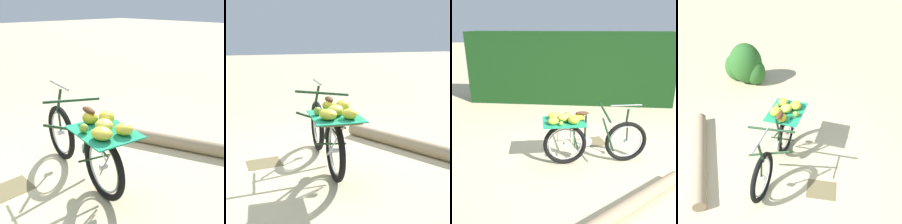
# 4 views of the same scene
# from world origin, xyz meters

# --- Properties ---
(ground_plane) EXTENTS (60.00, 60.00, 0.00)m
(ground_plane) POSITION_xyz_m (0.00, 0.00, 0.00)
(ground_plane) COLOR beige
(bicycle) EXTENTS (0.77, 1.80, 1.03)m
(bicycle) POSITION_xyz_m (-0.23, 0.24, 0.49)
(bicycle) COLOR black
(bicycle) RESTS_ON ground_plane
(fallen_log) EXTENTS (1.03, 2.07, 0.19)m
(fallen_log) POSITION_xyz_m (-1.54, 0.14, 0.10)
(fallen_log) COLOR #9E8466
(fallen_log) RESTS_ON ground_plane
(leaf_litter_patch) EXTENTS (0.44, 0.36, 0.01)m
(leaf_litter_patch) POSITION_xyz_m (0.51, -0.18, 0.00)
(leaf_litter_patch) COLOR olive
(leaf_litter_patch) RESTS_ON ground_plane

